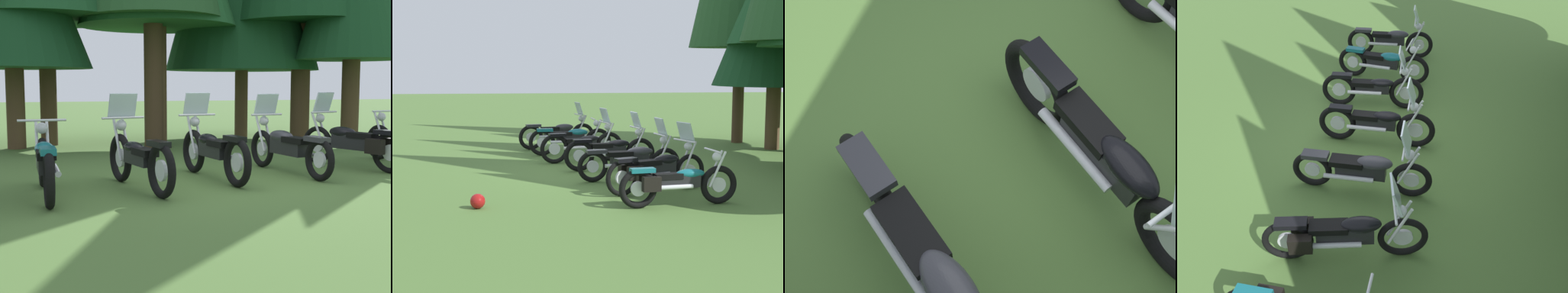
{
  "view_description": "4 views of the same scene",
  "coord_description": "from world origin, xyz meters",
  "views": [
    {
      "loc": [
        -2.69,
        -8.35,
        1.54
      ],
      "look_at": [
        -0.31,
        0.28,
        0.53
      ],
      "focal_mm": 51.72,
      "sensor_mm": 36.0,
      "label": 1
    },
    {
      "loc": [
        15.12,
        -2.1,
        2.54
      ],
      "look_at": [
        0.44,
        -0.41,
        0.63
      ],
      "focal_mm": 59.48,
      "sensor_mm": 36.0,
      "label": 2
    },
    {
      "loc": [
        1.51,
        1.4,
        4.24
      ],
      "look_at": [
        0.77,
        -0.17,
        0.64
      ],
      "focal_mm": 54.6,
      "sensor_mm": 36.0,
      "label": 3
    },
    {
      "loc": [
        6.3,
        2.34,
        4.82
      ],
      "look_at": [
        0.95,
        0.45,
        0.64
      ],
      "focal_mm": 38.08,
      "sensor_mm": 36.0,
      "label": 4
    }
  ],
  "objects": [
    {
      "name": "motorcycle_3",
      "position": [
        -0.03,
        0.21,
        0.47
      ],
      "size": [
        0.69,
        2.27,
        1.38
      ],
      "rotation": [
        0.0,
        0.0,
        1.74
      ],
      "color": "black",
      "rests_on": "ground_plane"
    },
    {
      "name": "ground_plane",
      "position": [
        0.0,
        0.0,
        0.0
      ],
      "size": [
        80.0,
        80.0,
        0.0
      ],
      "primitive_type": "plane",
      "color": "#4C7033"
    },
    {
      "name": "motorcycle_4",
      "position": [
        1.37,
        0.43,
        0.47
      ],
      "size": [
        0.72,
        2.35,
        1.35
      ],
      "rotation": [
        0.0,
        0.0,
        1.75
      ],
      "color": "black",
      "rests_on": "ground_plane"
    }
  ]
}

